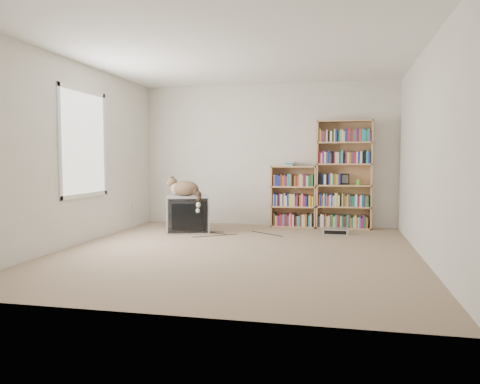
% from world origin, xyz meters
% --- Properties ---
extents(floor, '(4.50, 5.00, 0.01)m').
position_xyz_m(floor, '(0.00, 0.00, 0.00)').
color(floor, tan).
rests_on(floor, ground).
extents(wall_back, '(4.50, 0.02, 2.50)m').
position_xyz_m(wall_back, '(0.00, 2.50, 1.25)').
color(wall_back, silver).
rests_on(wall_back, floor).
extents(wall_front, '(4.50, 0.02, 2.50)m').
position_xyz_m(wall_front, '(0.00, -2.50, 1.25)').
color(wall_front, silver).
rests_on(wall_front, floor).
extents(wall_left, '(0.02, 5.00, 2.50)m').
position_xyz_m(wall_left, '(-2.25, 0.00, 1.25)').
color(wall_left, silver).
rests_on(wall_left, floor).
extents(wall_right, '(0.02, 5.00, 2.50)m').
position_xyz_m(wall_right, '(2.25, 0.00, 1.25)').
color(wall_right, silver).
rests_on(wall_right, floor).
extents(ceiling, '(4.50, 5.00, 0.02)m').
position_xyz_m(ceiling, '(0.00, 0.00, 2.50)').
color(ceiling, white).
rests_on(ceiling, wall_back).
extents(window, '(0.02, 1.22, 1.52)m').
position_xyz_m(window, '(-2.24, 0.20, 1.40)').
color(window, white).
rests_on(window, wall_left).
extents(crt_tv, '(0.84, 0.80, 0.59)m').
position_xyz_m(crt_tv, '(-1.13, 1.42, 0.29)').
color(crt_tv, '#9F9EA1').
rests_on(crt_tv, floor).
extents(cat, '(0.65, 0.48, 0.53)m').
position_xyz_m(cat, '(-1.12, 1.36, 0.68)').
color(cat, '#3B2818').
rests_on(cat, crt_tv).
extents(bookcase_tall, '(0.91, 0.30, 1.83)m').
position_xyz_m(bookcase_tall, '(1.34, 2.36, 0.87)').
color(bookcase_tall, tan).
rests_on(bookcase_tall, floor).
extents(bookcase_short, '(0.77, 0.30, 1.06)m').
position_xyz_m(bookcase_short, '(0.49, 2.36, 0.49)').
color(bookcase_short, tan).
rests_on(bookcase_short, floor).
extents(book_stack, '(0.18, 0.23, 0.08)m').
position_xyz_m(book_stack, '(0.41, 2.34, 1.10)').
color(book_stack, red).
rests_on(book_stack, bookcase_short).
extents(green_mug, '(0.08, 0.08, 0.09)m').
position_xyz_m(green_mug, '(1.58, 2.34, 0.79)').
color(green_mug, '#61BA35').
rests_on(green_mug, bookcase_tall).
extents(framed_print, '(0.14, 0.05, 0.18)m').
position_xyz_m(framed_print, '(1.36, 2.44, 0.84)').
color(framed_print, black).
rests_on(framed_print, bookcase_tall).
extents(dvd_player, '(0.40, 0.29, 0.09)m').
position_xyz_m(dvd_player, '(1.22, 1.69, 0.04)').
color(dvd_player, silver).
rests_on(dvd_player, floor).
extents(wall_outlet, '(0.01, 0.08, 0.13)m').
position_xyz_m(wall_outlet, '(-2.24, 1.76, 0.32)').
color(wall_outlet, silver).
rests_on(wall_outlet, wall_left).
extents(floor_cables, '(1.20, 0.70, 0.01)m').
position_xyz_m(floor_cables, '(-0.38, 1.40, 0.00)').
color(floor_cables, black).
rests_on(floor_cables, floor).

